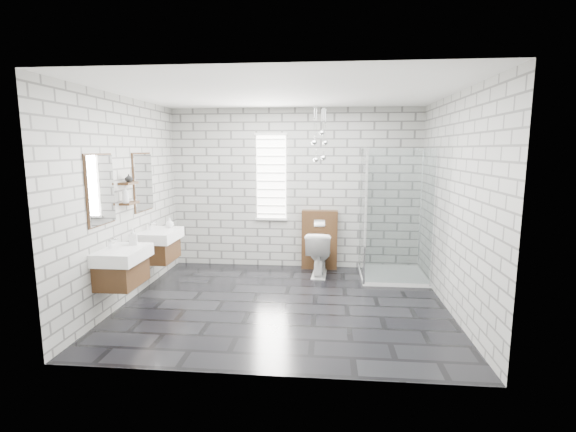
# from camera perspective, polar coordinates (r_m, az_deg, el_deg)

# --- Properties ---
(floor) EXTENTS (4.20, 3.60, 0.02)m
(floor) POSITION_cam_1_polar(r_m,az_deg,el_deg) (5.65, -0.55, -11.91)
(floor) COLOR black
(floor) RESTS_ON ground
(ceiling) EXTENTS (4.20, 3.60, 0.02)m
(ceiling) POSITION_cam_1_polar(r_m,az_deg,el_deg) (5.32, -0.59, 16.60)
(ceiling) COLOR white
(ceiling) RESTS_ON wall_back
(wall_back) EXTENTS (4.20, 0.02, 2.70)m
(wall_back) POSITION_cam_1_polar(r_m,az_deg,el_deg) (7.11, 0.94, 3.73)
(wall_back) COLOR #A6A6A1
(wall_back) RESTS_ON floor
(wall_front) EXTENTS (4.20, 0.02, 2.70)m
(wall_front) POSITION_cam_1_polar(r_m,az_deg,el_deg) (3.54, -3.59, -1.75)
(wall_front) COLOR #A6A6A1
(wall_front) RESTS_ON floor
(wall_left) EXTENTS (0.02, 3.60, 2.70)m
(wall_left) POSITION_cam_1_polar(r_m,az_deg,el_deg) (5.92, -21.36, 2.02)
(wall_left) COLOR #A6A6A1
(wall_left) RESTS_ON floor
(wall_right) EXTENTS (0.02, 3.60, 2.70)m
(wall_right) POSITION_cam_1_polar(r_m,az_deg,el_deg) (5.52, 21.81, 1.52)
(wall_right) COLOR #A6A6A1
(wall_right) RESTS_ON floor
(vanity_left) EXTENTS (0.47, 0.70, 1.57)m
(vanity_left) POSITION_cam_1_polar(r_m,az_deg,el_deg) (5.38, -22.04, -5.12)
(vanity_left) COLOR #462B15
(vanity_left) RESTS_ON wall_left
(vanity_right) EXTENTS (0.47, 0.70, 1.57)m
(vanity_right) POSITION_cam_1_polar(r_m,az_deg,el_deg) (6.38, -17.39, -2.70)
(vanity_right) COLOR #462B15
(vanity_right) RESTS_ON wall_left
(shelf_lower) EXTENTS (0.14, 0.30, 0.03)m
(shelf_lower) POSITION_cam_1_polar(r_m,az_deg,el_deg) (5.84, -20.86, 1.66)
(shelf_lower) COLOR #462B15
(shelf_lower) RESTS_ON wall_left
(shelf_upper) EXTENTS (0.14, 0.30, 0.03)m
(shelf_upper) POSITION_cam_1_polar(r_m,az_deg,el_deg) (5.82, -21.00, 4.20)
(shelf_upper) COLOR #462B15
(shelf_upper) RESTS_ON wall_left
(window) EXTENTS (0.56, 0.05, 1.48)m
(window) POSITION_cam_1_polar(r_m,az_deg,el_deg) (7.11, -2.31, 5.34)
(window) COLOR white
(window) RESTS_ON wall_back
(cistern_panel) EXTENTS (0.60, 0.20, 1.00)m
(cistern_panel) POSITION_cam_1_polar(r_m,az_deg,el_deg) (7.11, 4.32, -3.23)
(cistern_panel) COLOR #462B15
(cistern_panel) RESTS_ON floor
(flush_plate) EXTENTS (0.18, 0.01, 0.12)m
(flush_plate) POSITION_cam_1_polar(r_m,az_deg,el_deg) (6.95, 4.34, -1.00)
(flush_plate) COLOR silver
(flush_plate) RESTS_ON cistern_panel
(shower_enclosure) EXTENTS (1.00, 1.00, 2.03)m
(shower_enclosure) POSITION_cam_1_polar(r_m,az_deg,el_deg) (6.67, 13.49, -4.25)
(shower_enclosure) COLOR white
(shower_enclosure) RESTS_ON floor
(pendant_cluster) EXTENTS (0.26, 0.24, 0.89)m
(pendant_cluster) POSITION_cam_1_polar(r_m,az_deg,el_deg) (6.62, 4.41, 9.46)
(pendant_cluster) COLOR silver
(pendant_cluster) RESTS_ON ceiling
(toilet) EXTENTS (0.44, 0.72, 0.72)m
(toilet) POSITION_cam_1_polar(r_m,az_deg,el_deg) (6.77, 4.25, -5.09)
(toilet) COLOR white
(toilet) RESTS_ON floor
(soap_bottle_a) EXTENTS (0.12, 0.12, 0.21)m
(soap_bottle_a) POSITION_cam_1_polar(r_m,az_deg,el_deg) (5.48, -20.44, -2.65)
(soap_bottle_a) COLOR #B2B2B2
(soap_bottle_a) RESTS_ON vanity_left
(soap_bottle_b) EXTENTS (0.15, 0.15, 0.15)m
(soap_bottle_b) POSITION_cam_1_polar(r_m,az_deg,el_deg) (6.50, -15.89, -0.90)
(soap_bottle_b) COLOR #B2B2B2
(soap_bottle_b) RESTS_ON vanity_right
(soap_bottle_c) EXTENTS (0.10, 0.11, 0.22)m
(soap_bottle_c) POSITION_cam_1_polar(r_m,az_deg,el_deg) (5.72, -21.35, 2.75)
(soap_bottle_c) COLOR #B2B2B2
(soap_bottle_c) RESTS_ON shelf_lower
(vase) EXTENTS (0.10, 0.10, 0.10)m
(vase) POSITION_cam_1_polar(r_m,az_deg,el_deg) (5.81, -20.94, 4.87)
(vase) COLOR #B2B2B2
(vase) RESTS_ON shelf_upper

